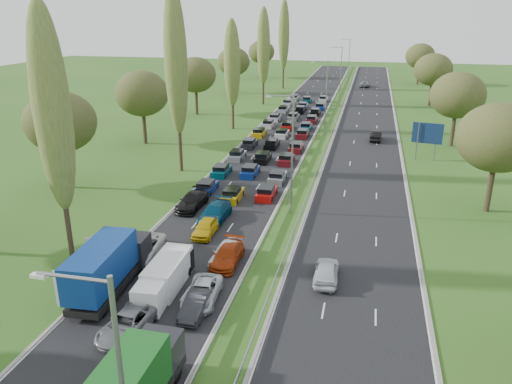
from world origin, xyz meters
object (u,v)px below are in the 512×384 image
Objects in this scene: blue_lorry at (108,265)px; white_van_front at (158,286)px; near_car_2 at (144,248)px; info_sign at (95,245)px; direction_sign at (427,135)px; near_car_3 at (192,201)px; white_van_rear at (170,271)px.

white_van_front is at bearing -7.58° from blue_lorry.
info_sign is (-3.50, -1.47, 0.59)m from near_car_2.
white_van_front is (3.77, -5.73, 0.23)m from near_car_2.
info_sign is 46.69m from direction_sign.
near_car_3 is 2.56× the size of info_sign.
white_van_rear is at bearing -48.42° from near_car_2.
info_sign reaches higher than near_car_3.
near_car_3 is at bearing -136.32° from direction_sign.
white_van_rear is at bearing 20.92° from blue_lorry.
white_van_front is 0.94× the size of direction_sign.
white_van_rear reaches higher than near_car_2.
blue_lorry is 4.41× the size of info_sign.
white_van_rear is (3.62, -14.93, 0.33)m from near_car_3.
direction_sign reaches higher than blue_lorry.
blue_lorry reaches higher than white_van_rear.
direction_sign is (25.09, 23.96, 2.77)m from near_car_3.
near_car_2 is at bearing 85.51° from blue_lorry.
direction_sign reaches higher than white_van_front.
info_sign is (-3.40, 3.98, -0.65)m from blue_lorry.
info_sign is at bearing 145.88° from white_van_front.
near_car_3 is 16.76m from blue_lorry.
white_van_rear is 1.05× the size of direction_sign.
near_car_2 is 3.84m from info_sign.
blue_lorry is 1.69× the size of white_van_rear.
white_van_rear is 44.49m from direction_sign.
direction_sign is at bearing 59.68° from white_van_rear.
info_sign is at bearing -128.13° from direction_sign.
white_van_front is 8.43m from info_sign.
blue_lorry is (-0.31, -16.71, 1.22)m from near_car_3.
white_van_rear is at bearing -16.70° from info_sign.
near_car_3 is at bearing 84.33° from near_car_2.
near_car_3 is at bearing 85.48° from blue_lorry.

